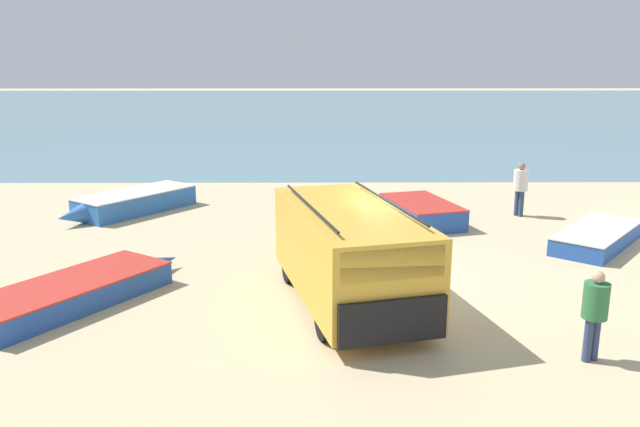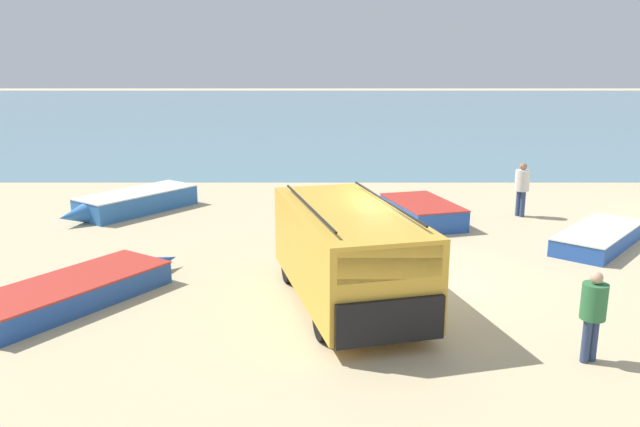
{
  "view_description": "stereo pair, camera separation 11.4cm",
  "coord_description": "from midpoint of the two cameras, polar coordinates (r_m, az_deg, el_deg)",
  "views": [
    {
      "loc": [
        -2.18,
        -13.43,
        4.95
      ],
      "look_at": [
        -2.06,
        2.57,
        1.0
      ],
      "focal_mm": 35.0,
      "sensor_mm": 36.0,
      "label": 1
    },
    {
      "loc": [
        -2.07,
        -13.43,
        4.95
      ],
      "look_at": [
        -2.06,
        2.57,
        1.0
      ],
      "focal_mm": 35.0,
      "sensor_mm": 36.0,
      "label": 2
    }
  ],
  "objects": [
    {
      "name": "parked_van",
      "position": [
        12.8,
        2.39,
        -3.52
      ],
      "size": [
        3.27,
        5.49,
        2.17
      ],
      "rotation": [
        0.0,
        0.0,
        4.96
      ],
      "color": "gold",
      "rests_on": "ground_plane"
    },
    {
      "name": "fisherman_0",
      "position": [
        21.13,
        17.71,
        2.56
      ],
      "size": [
        0.46,
        0.46,
        1.75
      ],
      "rotation": [
        0.0,
        0.0,
        0.56
      ],
      "color": "navy",
      "rests_on": "ground_plane"
    },
    {
      "name": "fishing_rowboat_3",
      "position": [
        14.11,
        -21.61,
        -6.59
      ],
      "size": [
        3.67,
        4.75,
        0.51
      ],
      "rotation": [
        0.0,
        0.0,
        0.98
      ],
      "color": "#234CA3",
      "rests_on": "ground_plane"
    },
    {
      "name": "fishing_rowboat_1",
      "position": [
        21.67,
        -16.99,
        0.97
      ],
      "size": [
        3.77,
        4.52,
        0.68
      ],
      "rotation": [
        0.0,
        0.0,
        4.07
      ],
      "color": "#2D66AD",
      "rests_on": "ground_plane"
    },
    {
      "name": "fisherman_1",
      "position": [
        11.39,
        23.58,
        -7.9
      ],
      "size": [
        0.42,
        0.42,
        1.59
      ],
      "rotation": [
        0.0,
        0.0,
        5.12
      ],
      "color": "navy",
      "rests_on": "ground_plane"
    },
    {
      "name": "sea_water",
      "position": [
        65.66,
        1.45,
        9.54
      ],
      "size": [
        120.0,
        80.0,
        0.01
      ],
      "primitive_type": "cube",
      "color": "slate",
      "rests_on": "ground_plane"
    },
    {
      "name": "fishing_rowboat_2",
      "position": [
        19.83,
        8.94,
        0.23
      ],
      "size": [
        2.42,
        3.86,
        0.67
      ],
      "rotation": [
        0.0,
        0.0,
        1.84
      ],
      "color": "#234CA3",
      "rests_on": "ground_plane"
    },
    {
      "name": "fishing_rowboat_0",
      "position": [
        18.75,
        23.98,
        -1.89
      ],
      "size": [
        3.6,
        3.96,
        0.49
      ],
      "rotation": [
        0.0,
        0.0,
        0.86
      ],
      "color": "#234CA3",
      "rests_on": "ground_plane"
    },
    {
      "name": "ground_plane",
      "position": [
        14.47,
        8.09,
        -6.28
      ],
      "size": [
        200.0,
        200.0,
        0.0
      ],
      "primitive_type": "plane",
      "color": "tan"
    }
  ]
}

